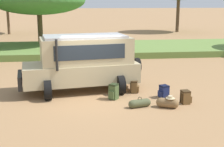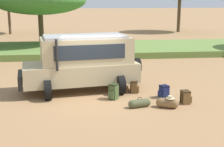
# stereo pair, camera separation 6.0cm
# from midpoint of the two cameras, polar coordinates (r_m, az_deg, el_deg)

# --- Properties ---
(ground_plane) EXTENTS (320.00, 320.00, 0.00)m
(ground_plane) POSITION_cam_midpoint_polar(r_m,az_deg,el_deg) (12.72, -3.51, -4.60)
(ground_plane) COLOR #9E754C
(grass_bank) EXTENTS (120.00, 7.00, 0.44)m
(grass_bank) POSITION_cam_midpoint_polar(r_m,az_deg,el_deg) (24.31, -5.15, 4.46)
(grass_bank) COLOR olive
(grass_bank) RESTS_ON ground_plane
(safari_vehicle) EXTENTS (5.47, 3.21, 2.44)m
(safari_vehicle) POSITION_cam_midpoint_polar(r_m,az_deg,el_deg) (13.62, -5.45, 2.18)
(safari_vehicle) COLOR tan
(safari_vehicle) RESTS_ON ground_plane
(backpack_beside_front_wheel) EXTENTS (0.43, 0.38, 0.52)m
(backpack_beside_front_wheel) POSITION_cam_midpoint_polar(r_m,az_deg,el_deg) (12.35, 13.16, -4.24)
(backpack_beside_front_wheel) COLOR brown
(backpack_beside_front_wheel) RESTS_ON ground_plane
(backpack_cluster_center) EXTENTS (0.46, 0.42, 0.52)m
(backpack_cluster_center) POSITION_cam_midpoint_polar(r_m,az_deg,el_deg) (12.94, 9.33, -3.28)
(backpack_cluster_center) COLOR navy
(backpack_cluster_center) RESTS_ON ground_plane
(backpack_near_rear_wheel) EXTENTS (0.42, 0.38, 0.53)m
(backpack_near_rear_wheel) POSITION_cam_midpoint_polar(r_m,az_deg,el_deg) (13.46, 4.00, -2.46)
(backpack_near_rear_wheel) COLOR brown
(backpack_near_rear_wheel) RESTS_ON ground_plane
(backpack_outermost) EXTENTS (0.45, 0.46, 0.64)m
(backpack_outermost) POSITION_cam_midpoint_polar(r_m,az_deg,el_deg) (12.54, 0.14, -3.36)
(backpack_outermost) COLOR #42562D
(backpack_outermost) RESTS_ON ground_plane
(duffel_bag_low_black_case) EXTENTS (0.80, 0.54, 0.46)m
(duffel_bag_low_black_case) POSITION_cam_midpoint_polar(r_m,az_deg,el_deg) (11.78, 9.97, -5.29)
(duffel_bag_low_black_case) COLOR brown
(duffel_bag_low_black_case) RESTS_ON ground_plane
(duffel_bag_soft_canvas) EXTENTS (0.88, 0.44, 0.40)m
(duffel_bag_soft_canvas) POSITION_cam_midpoint_polar(r_m,az_deg,el_deg) (11.71, 4.93, -5.43)
(duffel_bag_soft_canvas) COLOR #4C5133
(duffel_bag_soft_canvas) RESTS_ON ground_plane
(acacia_tree_right_mid) EXTENTS (7.55, 8.29, 5.13)m
(acacia_tree_right_mid) POSITION_cam_midpoint_polar(r_m,az_deg,el_deg) (26.53, -13.32, 12.94)
(acacia_tree_right_mid) COLOR brown
(acacia_tree_right_mid) RESTS_ON ground_plane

